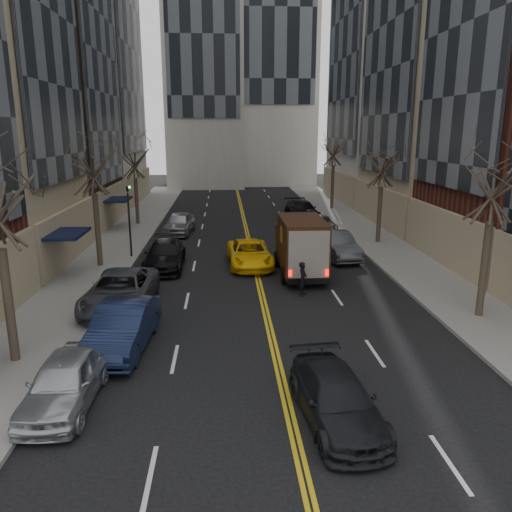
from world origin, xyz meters
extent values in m
cube|color=slate|center=(-9.00, 27.00, 0.07)|extent=(4.00, 66.00, 0.15)
cube|color=slate|center=(9.00, 27.00, 0.07)|extent=(4.00, 66.00, 0.15)
cube|color=#4C301E|center=(-15.50, 33.00, 12.00)|extent=(9.00, 12.00, 24.00)
cube|color=black|center=(-10.84, 33.00, 13.20)|extent=(0.20, 10.56, 19.20)
cube|color=#B7B2A8|center=(-16.50, 46.50, 18.00)|extent=(11.00, 15.00, 36.00)
cube|color=black|center=(-10.84, 46.50, 19.80)|extent=(0.20, 13.20, 28.80)
cube|color=black|center=(-10.00, 18.00, 2.40)|extent=(2.00, 3.00, 0.15)
cube|color=black|center=(-10.90, 18.00, 1.35)|extent=(0.20, 3.00, 2.50)
cube|color=black|center=(-10.00, 31.00, 2.40)|extent=(2.00, 3.00, 0.15)
cube|color=black|center=(-10.90, 31.00, 1.35)|extent=(0.20, 3.00, 2.50)
cube|color=tan|center=(16.00, 32.00, 14.00)|extent=(10.00, 14.00, 28.00)
cube|color=black|center=(10.84, 32.00, 15.40)|extent=(0.20, 12.32, 22.40)
cube|color=#B7B2A8|center=(17.00, 46.50, 17.00)|extent=(12.00, 15.00, 34.00)
cube|color=black|center=(10.84, 46.50, 18.70)|extent=(0.20, 13.20, 27.20)
cylinder|color=#382D23|center=(-8.80, 8.00, 2.06)|extent=(0.30, 0.30, 3.83)
cylinder|color=#382D23|center=(-8.80, 20.00, 2.17)|extent=(0.30, 0.30, 4.05)
cylinder|color=#382D23|center=(-8.80, 33.00, 1.99)|extent=(0.30, 0.30, 3.69)
cylinder|color=#382D23|center=(8.80, 11.00, 2.13)|extent=(0.30, 0.30, 3.96)
cylinder|color=#382D23|center=(8.80, 25.00, 2.04)|extent=(0.30, 0.30, 3.78)
cylinder|color=#382D23|center=(8.80, 40.00, 2.22)|extent=(0.30, 0.30, 4.14)
cylinder|color=black|center=(-7.40, 22.00, 2.05)|extent=(0.12, 0.12, 3.80)
imported|color=black|center=(-7.40, 22.00, 4.40)|extent=(0.15, 0.18, 0.90)
sphere|color=#0CE526|center=(-7.25, 21.90, 4.35)|extent=(0.14, 0.14, 0.14)
cube|color=black|center=(2.33, 17.85, 0.49)|extent=(2.01, 5.77, 0.27)
cube|color=black|center=(2.34, 19.96, 1.39)|extent=(2.12, 1.54, 1.89)
cube|color=black|center=(2.33, 17.35, 1.80)|extent=(2.18, 4.42, 2.70)
cube|color=black|center=(2.31, 15.07, 0.49)|extent=(2.07, 0.17, 0.27)
cube|color=red|center=(1.41, 15.06, 0.90)|extent=(0.16, 0.05, 0.31)
cube|color=red|center=(3.21, 15.05, 0.90)|extent=(0.16, 0.05, 0.31)
cube|color=gold|center=(1.23, 17.40, 2.34)|extent=(0.04, 0.81, 0.81)
cube|color=gold|center=(3.42, 17.39, 2.34)|extent=(0.04, 0.81, 0.81)
cylinder|color=black|center=(1.28, 19.74, 0.43)|extent=(0.26, 0.87, 0.86)
cylinder|color=black|center=(3.40, 19.73, 0.43)|extent=(0.26, 0.87, 0.86)
cylinder|color=black|center=(1.26, 16.32, 0.43)|extent=(0.26, 0.87, 0.86)
cylinder|color=black|center=(3.38, 16.31, 0.43)|extent=(0.26, 0.87, 0.86)
imported|color=black|center=(1.20, 3.93, 0.66)|extent=(2.31, 4.71, 1.32)
cube|color=black|center=(1.20, 4.59, 1.18)|extent=(0.13, 0.04, 0.09)
cube|color=blue|center=(1.20, 4.56, 1.18)|extent=(0.10, 0.01, 0.06)
imported|color=yellow|center=(-0.30, 19.84, 0.72)|extent=(2.67, 5.29, 1.43)
imported|color=black|center=(1.93, 14.41, 0.81)|extent=(0.59, 0.70, 1.63)
imported|color=#B6BABE|center=(-6.30, 5.22, 0.74)|extent=(1.83, 4.36, 1.47)
imported|color=#111936|center=(-5.39, 8.96, 0.82)|extent=(2.14, 5.12, 1.65)
imported|color=#46474D|center=(-6.30, 13.15, 0.80)|extent=(2.87, 5.88, 1.61)
imported|color=black|center=(-5.10, 19.68, 0.76)|extent=(2.18, 5.26, 1.52)
imported|color=#94979B|center=(-5.10, 29.23, 0.81)|extent=(2.43, 4.93, 1.62)
imported|color=#43454A|center=(5.10, 21.31, 0.80)|extent=(2.30, 5.03, 1.60)
imported|color=#A5A7AC|center=(5.62, 29.29, 0.64)|extent=(2.13, 4.58, 1.27)
imported|color=black|center=(5.10, 35.11, 0.79)|extent=(2.84, 5.68, 1.58)
camera|label=1|loc=(-1.72, -7.87, 7.66)|focal=35.00mm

